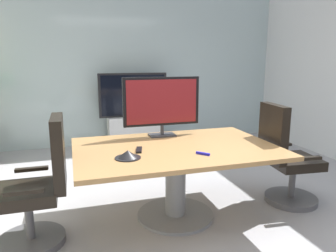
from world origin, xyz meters
TOP-DOWN VIEW (x-y plane):
  - ground_plane at (0.00, 0.00)m, footprint 7.46×7.46m
  - wall_back_glass_partition at (0.00, 3.23)m, footprint 5.88×0.10m
  - conference_table at (-0.08, 0.16)m, footprint 1.91×1.28m
  - office_chair_left at (-1.32, 0.05)m, footprint 0.60×0.57m
  - office_chair_right at (1.15, 0.11)m, footprint 0.62×0.59m
  - tv_monitor at (-0.09, 0.62)m, footprint 0.84×0.18m
  - wall_display_unit at (0.03, 2.87)m, footprint 1.20×0.36m
  - conference_phone at (-0.59, -0.08)m, footprint 0.22×0.22m
  - remote_control at (-0.45, 0.12)m, footprint 0.09×0.18m
  - whiteboard_marker at (0.06, -0.17)m, footprint 0.10×0.11m

SIDE VIEW (x-z plane):
  - ground_plane at x=0.00m, z-range 0.00..0.00m
  - wall_display_unit at x=0.03m, z-range -0.21..1.10m
  - office_chair_left at x=-1.32m, z-range -0.09..1.00m
  - office_chair_right at x=1.15m, z-range -0.09..1.00m
  - conference_table at x=-0.08m, z-range 0.19..0.91m
  - remote_control at x=-0.45m, z-range 0.72..0.74m
  - whiteboard_marker at x=0.06m, z-range 0.72..0.74m
  - conference_phone at x=-0.59m, z-range 0.72..0.79m
  - tv_monitor at x=-0.09m, z-range 0.77..1.40m
  - wall_back_glass_partition at x=0.00m, z-range 0.00..2.91m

